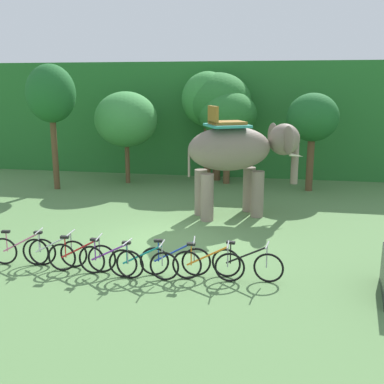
# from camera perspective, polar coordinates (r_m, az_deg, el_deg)

# --- Properties ---
(ground_plane) EXTENTS (80.00, 80.00, 0.00)m
(ground_plane) POSITION_cam_1_polar(r_m,az_deg,el_deg) (13.50, -2.91, -6.24)
(ground_plane) COLOR #567F47
(foliage_hedge) EXTENTS (36.00, 6.00, 5.52)m
(foliage_hedge) POSITION_cam_1_polar(r_m,az_deg,el_deg) (25.64, 3.79, 9.29)
(foliage_hedge) COLOR #28702D
(foliage_hedge) RESTS_ON ground
(tree_far_right) EXTENTS (2.06, 2.06, 5.30)m
(tree_far_right) POSITION_cam_1_polar(r_m,az_deg,el_deg) (20.68, -16.97, 11.38)
(tree_far_right) COLOR brown
(tree_far_right) RESTS_ON ground
(tree_center) EXTENTS (2.84, 2.84, 4.16)m
(tree_center) POSITION_cam_1_polar(r_m,az_deg,el_deg) (21.33, -8.12, 8.82)
(tree_center) COLOR brown
(tree_center) RESTS_ON ground
(tree_left) EXTENTS (2.39, 2.39, 5.05)m
(tree_left) POSITION_cam_1_polar(r_m,az_deg,el_deg) (21.66, 1.94, 11.21)
(tree_left) COLOR brown
(tree_left) RESTS_ON ground
(tree_far_left) EXTENTS (3.10, 3.10, 5.00)m
(tree_far_left) POSITION_cam_1_polar(r_m,az_deg,el_deg) (21.77, 3.13, 11.04)
(tree_far_left) COLOR brown
(tree_far_left) RESTS_ON ground
(tree_center_left) EXTENTS (2.60, 2.60, 4.21)m
(tree_center_left) POSITION_cam_1_polar(r_m,az_deg,el_deg) (21.05, 4.38, 9.50)
(tree_center_left) COLOR brown
(tree_center_left) RESTS_ON ground
(tree_center_right) EXTENTS (2.15, 2.15, 4.13)m
(tree_center_right) POSITION_cam_1_polar(r_m,az_deg,el_deg) (20.15, 14.63, 8.77)
(tree_center_right) COLOR brown
(tree_center_right) RESTS_ON ground
(elephant) EXTENTS (4.15, 3.02, 3.78)m
(elephant) POSITION_cam_1_polar(r_m,az_deg,el_deg) (15.91, 5.80, 4.85)
(elephant) COLOR gray
(elephant) RESTS_ON ground
(bike_pink) EXTENTS (1.70, 0.52, 0.92)m
(bike_pink) POSITION_cam_1_polar(r_m,az_deg,el_deg) (12.53, -20.10, -6.76)
(bike_pink) COLOR black
(bike_pink) RESTS_ON ground
(bike_white) EXTENTS (1.71, 0.52, 0.92)m
(bike_white) POSITION_cam_1_polar(r_m,az_deg,el_deg) (12.18, -16.57, -7.07)
(bike_white) COLOR black
(bike_white) RESTS_ON ground
(bike_red) EXTENTS (1.71, 0.52, 0.92)m
(bike_red) POSITION_cam_1_polar(r_m,az_deg,el_deg) (11.68, -13.43, -7.75)
(bike_red) COLOR black
(bike_red) RESTS_ON ground
(bike_purple) EXTENTS (1.70, 0.52, 0.92)m
(bike_purple) POSITION_cam_1_polar(r_m,az_deg,el_deg) (11.28, -10.01, -8.34)
(bike_purple) COLOR black
(bike_purple) RESTS_ON ground
(bike_teal) EXTENTS (1.71, 0.52, 0.92)m
(bike_teal) POSITION_cam_1_polar(r_m,az_deg,el_deg) (11.02, -6.01, -8.75)
(bike_teal) COLOR black
(bike_teal) RESTS_ON ground
(bike_blue) EXTENTS (1.70, 0.52, 0.92)m
(bike_blue) POSITION_cam_1_polar(r_m,az_deg,el_deg) (11.15, -2.09, -8.41)
(bike_blue) COLOR black
(bike_blue) RESTS_ON ground
(bike_orange) EXTENTS (1.71, 0.52, 0.92)m
(bike_orange) POSITION_cam_1_polar(r_m,az_deg,el_deg) (10.89, 1.98, -8.95)
(bike_orange) COLOR black
(bike_orange) RESTS_ON ground
(bike_black) EXTENTS (1.70, 0.52, 0.92)m
(bike_black) POSITION_cam_1_polar(r_m,az_deg,el_deg) (11.00, 6.77, -8.80)
(bike_black) COLOR black
(bike_black) RESTS_ON ground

